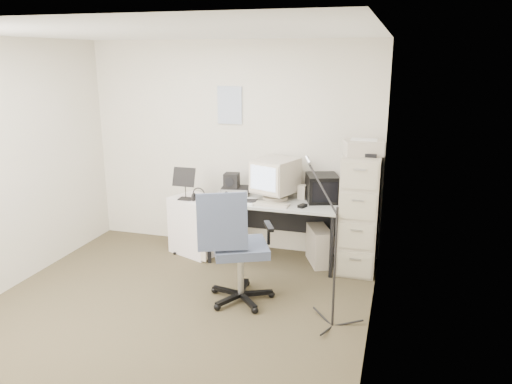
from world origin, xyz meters
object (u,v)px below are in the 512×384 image
(desk, at_px, (275,230))
(office_chair, at_px, (241,246))
(filing_cabinet, at_px, (360,213))
(side_cart, at_px, (197,225))

(desk, xyz_separation_m, office_chair, (-0.07, -1.06, 0.20))
(filing_cabinet, xyz_separation_m, side_cart, (-1.91, -0.06, -0.31))
(filing_cabinet, bearing_deg, office_chair, -132.96)
(filing_cabinet, bearing_deg, side_cart, -178.26)
(filing_cabinet, xyz_separation_m, office_chair, (-1.02, -1.09, -0.08))
(desk, height_order, office_chair, office_chair)
(office_chair, bearing_deg, desk, 61.31)
(office_chair, distance_m, side_cart, 1.39)
(desk, bearing_deg, filing_cabinet, 1.81)
(filing_cabinet, relative_size, side_cart, 1.89)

